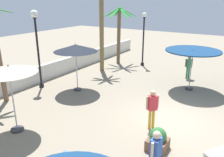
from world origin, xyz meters
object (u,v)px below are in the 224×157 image
at_px(patio_umbrella_5, 193,52).
at_px(guest_2, 152,106).
at_px(planter, 158,140).
at_px(palm_tree_2, 102,19).
at_px(palm_tree_0, 119,27).
at_px(lamp_post_2, 37,37).
at_px(guest_0, 189,65).
at_px(patio_umbrella_1, 76,48).
at_px(guest_1, 156,152).
at_px(patio_umbrella_0, 9,71).
at_px(lamp_post_3, 144,34).

height_order(patio_umbrella_5, guest_2, patio_umbrella_5).
bearing_deg(planter, palm_tree_2, 45.58).
xyz_separation_m(palm_tree_0, palm_tree_2, (-2.47, -0.02, 0.78)).
relative_size(lamp_post_2, planter, 5.31).
xyz_separation_m(lamp_post_2, guest_0, (6.32, -7.06, -2.10)).
height_order(patio_umbrella_1, guest_1, patio_umbrella_1).
bearing_deg(guest_1, palm_tree_2, 41.88).
distance_m(palm_tree_0, guest_2, 10.66).
relative_size(guest_0, planter, 1.86).
relative_size(guest_0, guest_2, 0.94).
relative_size(patio_umbrella_0, palm_tree_2, 0.46).
xyz_separation_m(patio_umbrella_1, guest_0, (5.54, -4.89, -1.53)).
distance_m(patio_umbrella_0, lamp_post_2, 4.98).
xyz_separation_m(patio_umbrella_0, guest_0, (10.29, -4.09, -1.59)).
xyz_separation_m(patio_umbrella_5, lamp_post_3, (3.34, 4.58, 0.28)).
relative_size(lamp_post_3, planter, 4.85).
bearing_deg(lamp_post_3, guest_0, -109.08).
relative_size(palm_tree_0, guest_2, 2.66).
bearing_deg(patio_umbrella_1, guest_1, -123.91).
relative_size(patio_umbrella_1, patio_umbrella_5, 0.90).
distance_m(patio_umbrella_5, guest_1, 8.19).
bearing_deg(patio_umbrella_0, lamp_post_3, -0.61).
xyz_separation_m(patio_umbrella_1, lamp_post_2, (-0.78, 2.17, 0.57)).
relative_size(patio_umbrella_5, lamp_post_3, 0.74).
bearing_deg(patio_umbrella_0, patio_umbrella_1, 9.54).
height_order(guest_1, planter, guest_1).
relative_size(patio_umbrella_0, guest_1, 1.66).
bearing_deg(palm_tree_0, patio_umbrella_5, -114.50).
xyz_separation_m(patio_umbrella_0, guest_2, (3.04, -4.56, -1.52)).
bearing_deg(patio_umbrella_0, guest_1, -87.00).
distance_m(patio_umbrella_0, guest_0, 11.19).
height_order(patio_umbrella_1, patio_umbrella_5, patio_umbrella_1).
distance_m(guest_0, planter, 8.56).
xyz_separation_m(palm_tree_2, lamp_post_3, (2.82, -1.97, -1.21)).
height_order(palm_tree_2, planter, palm_tree_2).
bearing_deg(lamp_post_3, planter, -152.19).
bearing_deg(guest_1, guest_0, 9.76).
relative_size(guest_1, planter, 1.98).
bearing_deg(planter, patio_umbrella_0, 109.02).
relative_size(palm_tree_2, lamp_post_3, 1.48).
bearing_deg(guest_2, patio_umbrella_0, 123.69).
height_order(guest_0, guest_1, guest_1).
distance_m(patio_umbrella_1, palm_tree_2, 4.42).
height_order(patio_umbrella_0, patio_umbrella_1, patio_umbrella_0).
xyz_separation_m(patio_umbrella_0, palm_tree_0, (11.32, 1.86, 0.42)).
bearing_deg(patio_umbrella_5, planter, -174.71).
xyz_separation_m(patio_umbrella_0, planter, (1.83, -5.31, -2.16)).
distance_m(lamp_post_3, guest_2, 9.81).
relative_size(patio_umbrella_0, lamp_post_3, 0.68).
relative_size(lamp_post_2, guest_2, 2.67).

